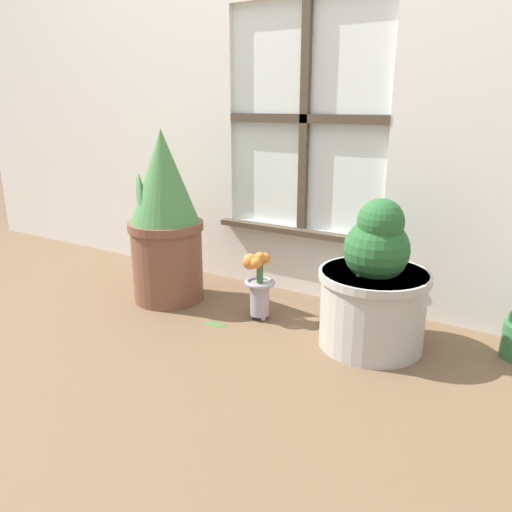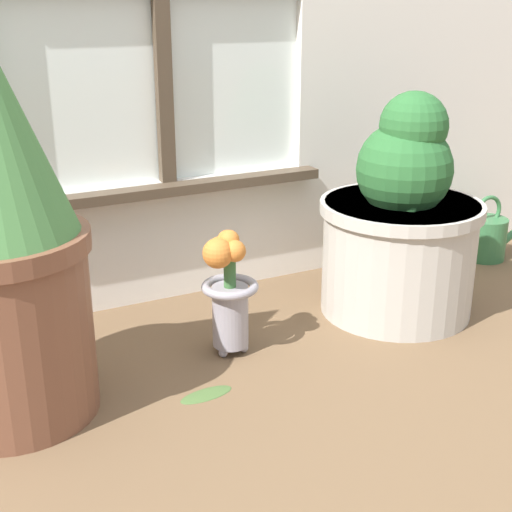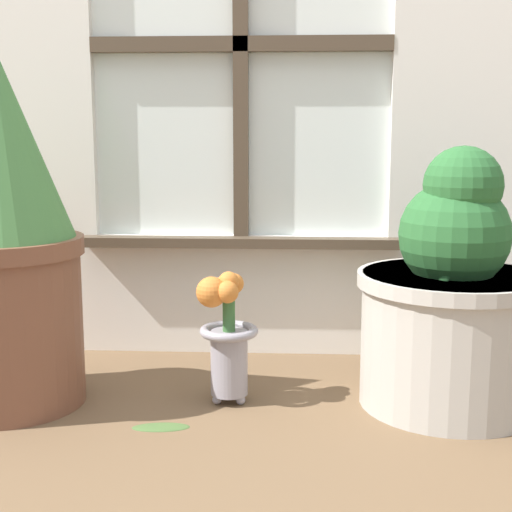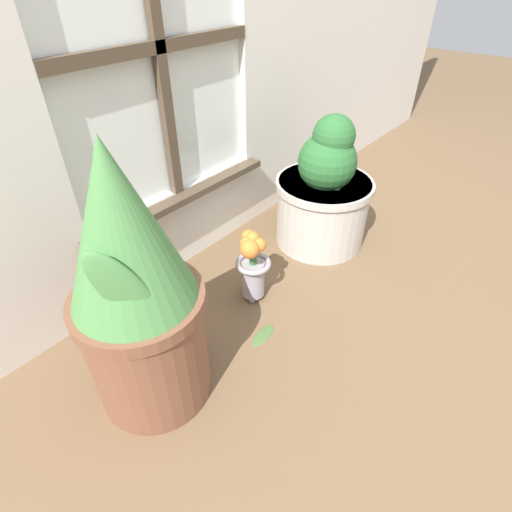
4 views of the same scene
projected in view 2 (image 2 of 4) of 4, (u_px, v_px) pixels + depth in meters
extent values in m
plane|color=brown|center=(274.00, 393.00, 1.38)|extent=(10.00, 10.00, 0.00)
cube|color=silver|center=(169.00, 238.00, 1.79)|extent=(0.72, 0.05, 0.30)
cube|color=#4C3D2D|center=(173.00, 189.00, 1.70)|extent=(0.78, 0.06, 0.02)
cylinder|color=brown|center=(8.00, 325.00, 1.26)|extent=(0.30, 0.30, 0.35)
cylinder|color=#B7B2A8|center=(398.00, 257.00, 1.70)|extent=(0.36, 0.36, 0.27)
cylinder|color=#B7B2A8|center=(402.00, 207.00, 1.65)|extent=(0.38, 0.38, 0.03)
cylinder|color=#38281E|center=(402.00, 204.00, 1.65)|extent=(0.33, 0.33, 0.01)
sphere|color=#28602D|center=(404.00, 169.00, 1.62)|extent=(0.22, 0.22, 0.22)
sphere|color=#28602D|center=(414.00, 126.00, 1.58)|extent=(0.15, 0.15, 0.15)
ellipsoid|color=#28602D|center=(396.00, 180.00, 1.57)|extent=(0.11, 0.13, 0.18)
sphere|color=#99939E|center=(225.00, 342.00, 1.56)|extent=(0.02, 0.02, 0.02)
sphere|color=#99939E|center=(223.00, 353.00, 1.51)|extent=(0.02, 0.02, 0.02)
sphere|color=#99939E|center=(244.00, 348.00, 1.53)|extent=(0.02, 0.02, 0.02)
cylinder|color=#99939E|center=(230.00, 316.00, 1.51)|extent=(0.08, 0.08, 0.13)
torus|color=#99939E|center=(230.00, 287.00, 1.49)|extent=(0.12, 0.12, 0.02)
cylinder|color=#386633|center=(230.00, 270.00, 1.47)|extent=(0.03, 0.03, 0.07)
sphere|color=orange|center=(229.00, 240.00, 1.45)|extent=(0.04, 0.04, 0.04)
sphere|color=orange|center=(227.00, 240.00, 1.48)|extent=(0.04, 0.04, 0.04)
sphere|color=orange|center=(220.00, 248.00, 1.46)|extent=(0.05, 0.05, 0.05)
sphere|color=orange|center=(218.00, 253.00, 1.43)|extent=(0.06, 0.06, 0.06)
sphere|color=orange|center=(236.00, 251.00, 1.43)|extent=(0.04, 0.04, 0.04)
cylinder|color=#336B3D|center=(485.00, 238.00, 2.06)|extent=(0.12, 0.12, 0.12)
cylinder|color=#336B3D|center=(511.00, 235.00, 2.11)|extent=(0.10, 0.02, 0.07)
torus|color=#336B3D|center=(488.00, 212.00, 2.04)|extent=(0.10, 0.01, 0.10)
ellipsoid|color=#476633|center=(206.00, 393.00, 1.37)|extent=(0.11, 0.05, 0.01)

